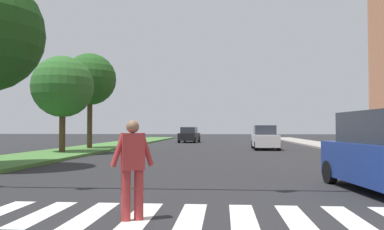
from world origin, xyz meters
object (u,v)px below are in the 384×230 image
at_px(traffic_light_gantry, 10,10).
at_px(sedan_midblock, 265,138).
at_px(tree_far, 63,87).
at_px(tree_distant, 90,80).
at_px(sedan_distant, 189,135).
at_px(pedestrian_performer, 132,165).

bearing_deg(traffic_light_gantry, sedan_midblock, 67.95).
distance_m(tree_far, tree_distant, 4.61).
relative_size(tree_far, sedan_midblock, 1.38).
xyz_separation_m(tree_distant, traffic_light_gantry, (4.43, -18.23, -0.65)).
relative_size(tree_distant, sedan_midblock, 1.63).
relative_size(traffic_light_gantry, sedan_midblock, 2.23).
bearing_deg(sedan_distant, pedestrian_performer, -86.53).
height_order(tree_far, sedan_distant, tree_far).
xyz_separation_m(tree_distant, sedan_distant, (5.81, 15.10, -4.26)).
height_order(tree_far, tree_distant, tree_distant).
relative_size(traffic_light_gantry, pedestrian_performer, 5.49).
relative_size(tree_far, traffic_light_gantry, 0.62).
relative_size(tree_distant, pedestrian_performer, 4.00).
distance_m(traffic_light_gantry, sedan_distant, 33.55).
height_order(tree_distant, pedestrian_performer, tree_distant).
height_order(pedestrian_performer, sedan_distant, pedestrian_performer).
distance_m(tree_distant, pedestrian_performer, 22.41).
height_order(tree_distant, traffic_light_gantry, tree_distant).
bearing_deg(tree_far, sedan_distant, 73.24).
relative_size(tree_far, pedestrian_performer, 3.39).
relative_size(pedestrian_performer, sedan_midblock, 0.41).
xyz_separation_m(traffic_light_gantry, pedestrian_performer, (3.54, -2.32, -3.44)).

